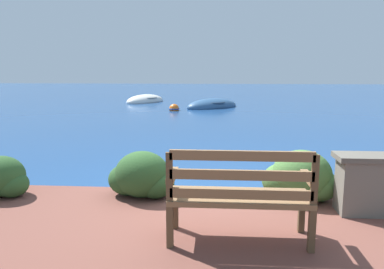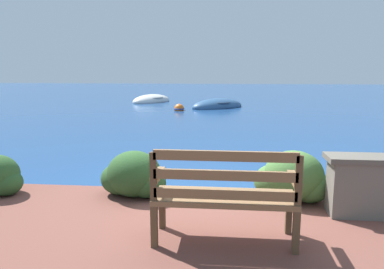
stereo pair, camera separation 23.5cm
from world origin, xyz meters
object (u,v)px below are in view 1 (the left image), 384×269
at_px(park_bench, 240,193).
at_px(rowboat_mid, 145,101).
at_px(mooring_buoy, 174,109).
at_px(rowboat_nearest, 212,106).

bearing_deg(park_bench, rowboat_mid, 111.81).
bearing_deg(park_bench, mooring_buoy, 107.26).
xyz_separation_m(rowboat_mid, mooring_buoy, (2.08, -3.97, 0.01)).
height_order(park_bench, mooring_buoy, park_bench).
xyz_separation_m(park_bench, rowboat_nearest, (-0.53, 14.32, -0.64)).
height_order(park_bench, rowboat_mid, park_bench).
relative_size(park_bench, rowboat_mid, 0.46).
height_order(rowboat_nearest, rowboat_mid, rowboat_nearest).
bearing_deg(mooring_buoy, rowboat_nearest, 38.57).
bearing_deg(rowboat_nearest, rowboat_mid, -74.94).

